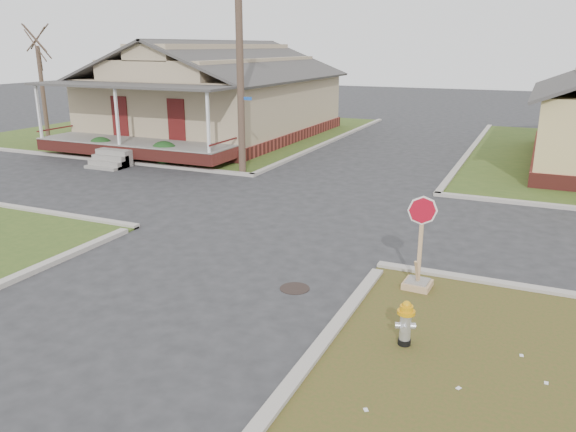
% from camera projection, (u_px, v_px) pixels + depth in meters
% --- Properties ---
extents(ground, '(120.00, 120.00, 0.00)m').
position_uv_depth(ground, '(218.00, 265.00, 13.26)').
color(ground, '#28282B').
rests_on(ground, ground).
extents(verge_far_left, '(19.00, 19.00, 0.05)m').
position_uv_depth(verge_far_left, '(187.00, 130.00, 34.06)').
color(verge_far_left, '#354E1C').
rests_on(verge_far_left, ground).
extents(curbs, '(80.00, 40.00, 0.12)m').
position_uv_depth(curbs, '(301.00, 210.00, 17.63)').
color(curbs, '#A69F96').
rests_on(curbs, ground).
extents(manhole, '(0.64, 0.64, 0.01)m').
position_uv_depth(manhole, '(295.00, 288.00, 11.96)').
color(manhole, black).
rests_on(manhole, ground).
extents(corner_house, '(10.10, 15.50, 5.30)m').
position_uv_depth(corner_house, '(217.00, 96.00, 31.08)').
color(corner_house, maroon).
rests_on(corner_house, ground).
extents(utility_pole, '(1.80, 0.28, 9.00)m').
position_uv_depth(utility_pole, '(240.00, 54.00, 21.32)').
color(utility_pole, '#49372A').
rests_on(utility_pole, ground).
extents(tree_far_left, '(0.22, 0.22, 4.90)m').
position_uv_depth(tree_far_left, '(43.00, 93.00, 30.06)').
color(tree_far_left, '#49372A').
rests_on(tree_far_left, verge_far_left).
extents(fire_hydrant, '(0.30, 0.30, 0.81)m').
position_uv_depth(fire_hydrant, '(406.00, 321.00, 9.51)').
color(fire_hydrant, black).
rests_on(fire_hydrant, ground).
extents(stop_sign, '(0.57, 0.56, 2.02)m').
position_uv_depth(stop_sign, '(419.00, 268.00, 11.77)').
color(stop_sign, tan).
rests_on(stop_sign, ground).
extents(hedge_left, '(1.33, 1.09, 1.02)m').
position_uv_depth(hedge_left, '(101.00, 147.00, 25.32)').
color(hedge_left, '#143915').
rests_on(hedge_left, verge_far_left).
extents(hedge_right, '(1.36, 1.11, 1.04)m').
position_uv_depth(hedge_right, '(164.00, 152.00, 24.06)').
color(hedge_right, '#143915').
rests_on(hedge_right, verge_far_left).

